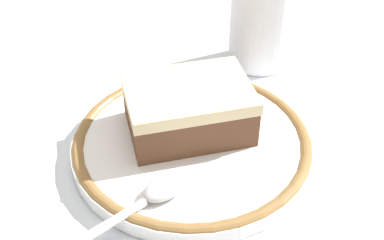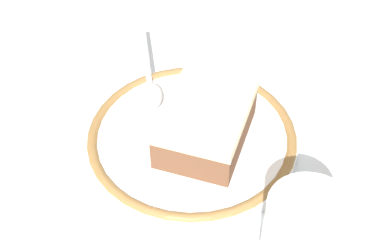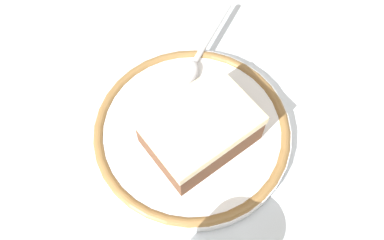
% 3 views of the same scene
% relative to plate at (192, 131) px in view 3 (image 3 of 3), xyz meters
% --- Properties ---
extents(ground_plane, '(2.40, 2.40, 0.00)m').
position_rel_plate_xyz_m(ground_plane, '(0.02, 0.03, -0.01)').
color(ground_plane, '#B7B2A8').
extents(placemat, '(0.55, 0.40, 0.00)m').
position_rel_plate_xyz_m(placemat, '(0.02, 0.03, -0.01)').
color(placemat, silver).
rests_on(placemat, ground_plane).
extents(plate, '(0.20, 0.20, 0.02)m').
position_rel_plate_xyz_m(plate, '(0.00, 0.00, 0.00)').
color(plate, white).
rests_on(plate, placemat).
extents(cake_slice, '(0.11, 0.12, 0.04)m').
position_rel_plate_xyz_m(cake_slice, '(0.01, 0.01, 0.03)').
color(cake_slice, brown).
rests_on(cake_slice, plate).
extents(spoon, '(0.11, 0.09, 0.01)m').
position_rel_plate_xyz_m(spoon, '(-0.08, 0.02, 0.01)').
color(spoon, silver).
rests_on(spoon, plate).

